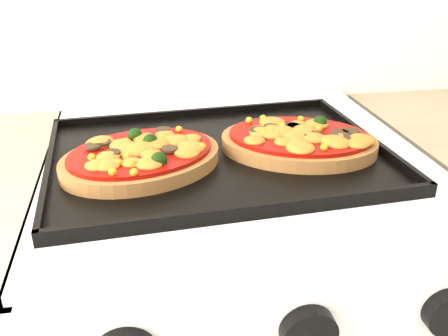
{
  "coord_description": "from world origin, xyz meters",
  "views": [
    {
      "loc": [
        -0.17,
        1.0,
        1.23
      ],
      "look_at": [
        -0.05,
        1.64,
        0.92
      ],
      "focal_mm": 40.0,
      "sensor_mm": 36.0,
      "label": 1
    }
  ],
  "objects": [
    {
      "name": "control_panel",
      "position": [
        -0.02,
        1.39,
        0.85
      ],
      "size": [
        0.6,
        0.02,
        0.09
      ],
      "primitive_type": "cube",
      "color": "white",
      "rests_on": "stove"
    },
    {
      "name": "knob_center",
      "position": [
        -0.01,
        1.37,
        0.85
      ],
      "size": [
        0.06,
        0.02,
        0.06
      ],
      "primitive_type": "cylinder",
      "rotation": [
        1.57,
        0.0,
        0.0
      ],
      "color": "black",
      "rests_on": "control_panel"
    },
    {
      "name": "knob_right",
      "position": [
        0.15,
        1.37,
        0.85
      ],
      "size": [
        0.05,
        0.02,
        0.05
      ],
      "primitive_type": "cylinder",
      "rotation": [
        1.57,
        0.0,
        0.0
      ],
      "color": "black",
      "rests_on": "control_panel"
    },
    {
      "name": "baking_tray",
      "position": [
        -0.05,
        1.69,
        0.92
      ],
      "size": [
        0.52,
        0.4,
        0.02
      ],
      "primitive_type": "cube",
      "rotation": [
        0.0,
        0.0,
        0.05
      ],
      "color": "black",
      "rests_on": "stove"
    },
    {
      "name": "pizza_left",
      "position": [
        -0.17,
        1.66,
        0.94
      ],
      "size": [
        0.28,
        0.25,
        0.03
      ],
      "primitive_type": null,
      "rotation": [
        0.0,
        0.0,
        0.37
      ],
      "color": "#965E33",
      "rests_on": "baking_tray"
    },
    {
      "name": "pizza_right",
      "position": [
        0.08,
        1.68,
        0.94
      ],
      "size": [
        0.28,
        0.24,
        0.04
      ],
      "primitive_type": null,
      "rotation": [
        0.0,
        0.0,
        -0.34
      ],
      "color": "#965E33",
      "rests_on": "baking_tray"
    }
  ]
}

